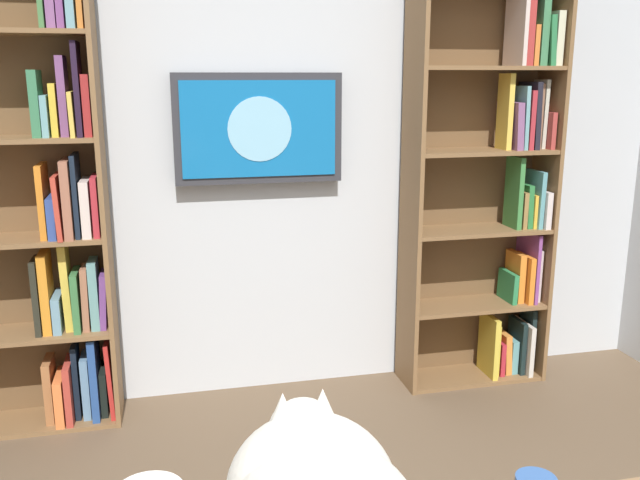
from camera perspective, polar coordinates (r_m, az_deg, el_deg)
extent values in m
cube|color=silver|center=(3.39, -5.88, 9.12)|extent=(4.52, 0.06, 2.70)
cube|color=brown|center=(3.77, 18.38, 4.12)|extent=(0.02, 0.28, 2.07)
cube|color=brown|center=(3.44, 7.69, 3.85)|extent=(0.02, 0.28, 2.07)
cube|color=brown|center=(3.71, 12.37, 4.36)|extent=(0.77, 0.01, 2.07)
cube|color=brown|center=(3.89, 12.44, -11.05)|extent=(0.72, 0.27, 0.02)
cube|color=brown|center=(3.74, 12.76, -5.33)|extent=(0.72, 0.27, 0.02)
cube|color=brown|center=(3.63, 13.10, 0.81)|extent=(0.72, 0.27, 0.02)
cube|color=brown|center=(3.56, 13.46, 7.26)|extent=(0.72, 0.27, 0.02)
cube|color=brown|center=(3.54, 13.83, 13.86)|extent=(0.72, 0.27, 0.02)
cube|color=#1A2A2A|center=(3.97, 16.99, -7.85)|extent=(0.03, 0.15, 0.36)
cube|color=beige|center=(3.95, 16.66, -8.53)|extent=(0.03, 0.22, 0.28)
cube|color=black|center=(3.94, 16.21, -8.46)|extent=(0.03, 0.17, 0.29)
cube|color=#5F9FA2|center=(3.96, 15.59, -9.16)|extent=(0.04, 0.15, 0.19)
cube|color=orange|center=(3.92, 15.22, -9.09)|extent=(0.05, 0.12, 0.23)
cube|color=#B52633|center=(3.91, 14.70, -9.44)|extent=(0.03, 0.14, 0.18)
cube|color=gold|center=(3.87, 14.37, -8.80)|extent=(0.02, 0.13, 0.29)
cube|color=gold|center=(3.84, 14.00, -8.55)|extent=(0.03, 0.20, 0.34)
cube|color=silver|center=(3.85, 17.38, -2.69)|extent=(0.03, 0.16, 0.28)
cube|color=#86438A|center=(3.83, 17.05, -2.05)|extent=(0.02, 0.23, 0.38)
cube|color=orange|center=(3.81, 16.76, -3.04)|extent=(0.03, 0.19, 0.25)
cube|color=orange|center=(3.81, 16.08, -2.92)|extent=(0.04, 0.16, 0.26)
cube|color=#2C824A|center=(3.80, 15.52, -3.75)|extent=(0.03, 0.18, 0.16)
cube|color=silver|center=(3.76, 17.85, 2.61)|extent=(0.03, 0.23, 0.19)
cube|color=#599AA2|center=(3.73, 17.58, 3.34)|extent=(0.03, 0.17, 0.30)
cube|color=gold|center=(3.74, 17.05, 2.47)|extent=(0.02, 0.18, 0.17)
cube|color=#2D7A3C|center=(3.73, 16.69, 2.85)|extent=(0.03, 0.17, 0.23)
cube|color=olive|center=(3.70, 16.37, 2.53)|extent=(0.02, 0.16, 0.19)
cube|color=#3B813E|center=(3.66, 16.00, 3.88)|extent=(0.03, 0.15, 0.37)
cube|color=#AE3E39|center=(3.70, 18.40, 8.77)|extent=(0.02, 0.18, 0.18)
cube|color=beige|center=(3.70, 17.99, 10.04)|extent=(0.02, 0.13, 0.35)
cube|color=#8F6449|center=(3.69, 17.56, 9.92)|extent=(0.03, 0.14, 0.33)
cube|color=black|center=(3.66, 17.19, 9.98)|extent=(0.04, 0.19, 0.33)
cube|color=#AE2D36|center=(3.64, 16.79, 9.67)|extent=(0.03, 0.18, 0.29)
cube|color=#6AA3A9|center=(3.63, 16.37, 9.85)|extent=(0.03, 0.18, 0.31)
cube|color=#81527F|center=(3.62, 15.70, 9.26)|extent=(0.05, 0.23, 0.24)
cube|color=#EAC548|center=(3.58, 15.30, 10.36)|extent=(0.03, 0.12, 0.38)
cube|color=beige|center=(3.71, 18.67, 15.69)|extent=(0.04, 0.23, 0.26)
cube|color=#2C7944|center=(3.67, 18.28, 15.60)|extent=(0.04, 0.20, 0.24)
cube|color=#3F7F51|center=(3.65, 17.80, 16.39)|extent=(0.04, 0.17, 0.33)
cube|color=orange|center=(3.63, 17.12, 15.34)|extent=(0.03, 0.18, 0.19)
cube|color=#B13330|center=(3.62, 16.65, 16.48)|extent=(0.04, 0.19, 0.33)
cube|color=beige|center=(3.60, 16.18, 16.64)|extent=(0.02, 0.20, 0.35)
cube|color=brown|center=(3.22, -17.78, 4.23)|extent=(0.02, 0.28, 2.25)
cube|color=brown|center=(3.41, -25.24, 4.09)|extent=(0.93, 0.01, 2.25)
cube|color=brown|center=(3.62, -23.84, -13.88)|extent=(0.89, 0.27, 0.02)
cube|color=brown|center=(3.45, -24.56, -7.27)|extent=(0.89, 0.27, 0.02)
cube|color=brown|center=(3.33, -25.31, -0.07)|extent=(0.89, 0.27, 0.02)
cube|color=red|center=(3.46, -17.21, -10.94)|extent=(0.03, 0.17, 0.38)
cube|color=black|center=(3.52, -17.66, -11.94)|extent=(0.03, 0.16, 0.22)
cube|color=#26498B|center=(3.48, -18.38, -10.61)|extent=(0.03, 0.23, 0.41)
cube|color=#668FB1|center=(3.51, -19.02, -11.41)|extent=(0.04, 0.16, 0.30)
cube|color=black|center=(3.50, -19.75, -11.00)|extent=(0.03, 0.13, 0.36)
cube|color=#B33B2F|center=(3.50, -20.27, -11.73)|extent=(0.03, 0.22, 0.29)
cube|color=orange|center=(3.52, -20.92, -12.20)|extent=(0.04, 0.22, 0.22)
cube|color=#A5673A|center=(3.53, -21.73, -11.52)|extent=(0.04, 0.18, 0.30)
cube|color=#734089|center=(3.35, -17.72, -4.74)|extent=(0.04, 0.16, 0.26)
cube|color=#659C9B|center=(3.34, -18.42, -4.28)|extent=(0.04, 0.15, 0.32)
cube|color=#A3684B|center=(3.34, -19.09, -4.58)|extent=(0.04, 0.14, 0.30)
cube|color=#39733E|center=(3.35, -19.75, -4.74)|extent=(0.03, 0.19, 0.28)
cube|color=gold|center=(3.34, -20.53, -3.68)|extent=(0.04, 0.13, 0.41)
cube|color=#6994A9|center=(3.39, -21.11, -5.61)|extent=(0.04, 0.20, 0.17)
cube|color=orange|center=(3.36, -22.01, -4.03)|extent=(0.04, 0.17, 0.37)
cube|color=black|center=(3.35, -22.65, -4.34)|extent=(0.03, 0.16, 0.35)
cube|color=#B82B34|center=(3.22, -18.31, 2.78)|extent=(0.03, 0.18, 0.27)
cube|color=beige|center=(3.24, -19.00, 2.64)|extent=(0.04, 0.22, 0.25)
cube|color=#16212F|center=(3.23, -19.75, 3.59)|extent=(0.02, 0.21, 0.37)
cube|color=#9E6149|center=(3.22, -20.37, 3.34)|extent=(0.04, 0.23, 0.35)
cube|color=#BE3D2D|center=(3.23, -21.04, 2.71)|extent=(0.03, 0.24, 0.28)
cube|color=#314993|center=(3.24, -21.51, 1.83)|extent=(0.03, 0.18, 0.18)
cube|color=orange|center=(3.26, -22.22, 3.10)|extent=(0.03, 0.20, 0.33)
cube|color=#AD2A2A|center=(3.18, -18.94, 10.67)|extent=(0.03, 0.17, 0.26)
cube|color=black|center=(3.17, -19.67, 11.85)|extent=(0.02, 0.18, 0.40)
cube|color=gold|center=(3.18, -20.03, 9.94)|extent=(0.02, 0.22, 0.19)
cube|color=#774678|center=(3.20, -20.76, 11.24)|extent=(0.03, 0.14, 0.34)
cube|color=gold|center=(3.21, -21.38, 10.15)|extent=(0.03, 0.14, 0.23)
cube|color=#68A1A7|center=(3.19, -22.03, 9.64)|extent=(0.03, 0.14, 0.18)
cube|color=#36764D|center=(3.20, -22.73, 10.53)|extent=(0.04, 0.16, 0.28)
cube|color=#7F4482|center=(3.20, -20.92, 17.96)|extent=(0.03, 0.18, 0.20)
cube|color=#333338|center=(3.32, -5.19, 9.32)|extent=(0.81, 0.06, 0.53)
cube|color=#146BB2|center=(3.28, -5.11, 9.28)|extent=(0.74, 0.01, 0.46)
cylinder|color=#8CCCEA|center=(3.28, -5.09, 9.27)|extent=(0.31, 0.00, 0.31)
sphere|color=silver|center=(1.19, -1.44, -16.05)|extent=(0.12, 0.12, 0.12)
cone|color=silver|center=(1.17, 0.23, -13.89)|extent=(0.06, 0.06, 0.07)
cone|color=silver|center=(1.16, -3.15, -14.23)|extent=(0.06, 0.06, 0.07)
cone|color=beige|center=(1.17, 0.30, -14.24)|extent=(0.03, 0.03, 0.05)
cone|color=beige|center=(1.16, -3.09, -14.58)|extent=(0.03, 0.03, 0.05)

